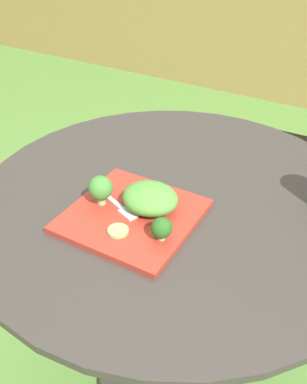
{
  "coord_description": "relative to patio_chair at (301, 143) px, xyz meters",
  "views": [
    {
      "loc": [
        0.37,
        -0.72,
        1.33
      ],
      "look_at": [
        -0.02,
        -0.06,
        0.79
      ],
      "focal_mm": 40.59,
      "sensor_mm": 36.0,
      "label": 1
    }
  ],
  "objects": [
    {
      "name": "ground_plane",
      "position": [
        -0.12,
        -0.82,
        -0.53
      ],
      "size": [
        12.0,
        12.0,
        0.0
      ],
      "primitive_type": "plane",
      "color": "#568438"
    },
    {
      "name": "patio_table",
      "position": [
        -0.12,
        -0.82,
        -0.04
      ],
      "size": [
        0.92,
        0.92,
        0.75
      ],
      "color": "#38332D",
      "rests_on": "ground_plane"
    },
    {
      "name": "patio_chair",
      "position": [
        0.0,
        0.0,
        0.0
      ],
      "size": [
        0.45,
        0.45,
        0.9
      ],
      "color": "black",
      "rests_on": "ground_plane"
    },
    {
      "name": "salad_plate",
      "position": [
        -0.16,
        -0.93,
        0.23
      ],
      "size": [
        0.26,
        0.26,
        0.01
      ],
      "primitive_type": "cube",
      "color": "#AD3323",
      "rests_on": "patio_table"
    },
    {
      "name": "fork",
      "position": [
        -0.2,
        -0.93,
        0.24
      ],
      "size": [
        0.15,
        0.07,
        0.0
      ],
      "color": "silver",
      "rests_on": "salad_plate"
    },
    {
      "name": "lettuce_mound",
      "position": [
        -0.14,
        -0.9,
        0.26
      ],
      "size": [
        0.12,
        0.11,
        0.05
      ],
      "primitive_type": "ellipsoid",
      "color": "#519338",
      "rests_on": "salad_plate"
    },
    {
      "name": "broccoli_floret_0",
      "position": [
        -0.24,
        -0.94,
        0.27
      ],
      "size": [
        0.05,
        0.05,
        0.07
      ],
      "color": "#99B770",
      "rests_on": "salad_plate"
    },
    {
      "name": "broccoli_floret_1",
      "position": [
        -0.07,
        -0.98,
        0.26
      ],
      "size": [
        0.04,
        0.04,
        0.05
      ],
      "color": "#99B770",
      "rests_on": "salad_plate"
    },
    {
      "name": "cucumber_slice_0",
      "position": [
        -0.15,
        -1.0,
        0.24
      ],
      "size": [
        0.04,
        0.04,
        0.01
      ],
      "primitive_type": "cylinder",
      "color": "#8EB766",
      "rests_on": "salad_plate"
    }
  ]
}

